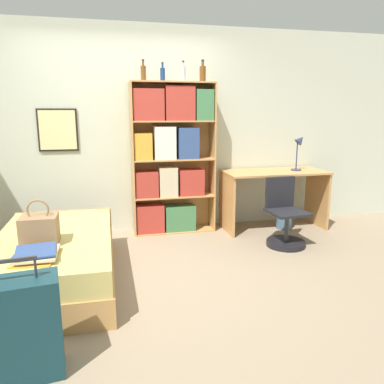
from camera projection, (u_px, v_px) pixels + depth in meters
The scene contains 15 objects.
ground_plane at pixel (137, 274), 3.62m from camera, with size 14.00×14.00×0.00m, color gray.
wall_back at pixel (125, 131), 4.74m from camera, with size 10.00×0.09×2.60m.
bed at pixel (56, 259), 3.43m from camera, with size 1.03×1.83×0.45m.
handbag at pixel (40, 229), 3.13m from camera, with size 0.30×0.24×0.38m.
book_stack_on_bed at pixel (36, 254), 2.83m from camera, with size 0.34×0.39×0.07m.
suitcase at pixel (14, 330), 2.15m from camera, with size 0.55×0.32×0.74m.
bookcase at pixel (170, 158), 4.73m from camera, with size 1.04×0.31×1.90m.
bottle_green at pixel (143, 73), 4.48m from camera, with size 0.06×0.06×0.25m.
bottle_brown at pixel (163, 74), 4.55m from camera, with size 0.06×0.06×0.23m.
bottle_clear at pixel (183, 74), 4.54m from camera, with size 0.06×0.06×0.24m.
bottle_blue at pixel (203, 73), 4.57m from camera, with size 0.08×0.08×0.26m.
desk at pixel (274, 188), 4.96m from camera, with size 1.34×0.63×0.78m.
desk_lamp at pixel (299, 146), 4.90m from camera, with size 0.18×0.13×0.48m.
desk_chair at pixel (285, 224), 4.38m from camera, with size 0.45×0.45×0.79m.
waste_bin at pixel (284, 220), 5.03m from camera, with size 0.21×0.21×0.22m.
Camera 1 is at (-0.23, -3.40, 1.54)m, focal length 35.00 mm.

